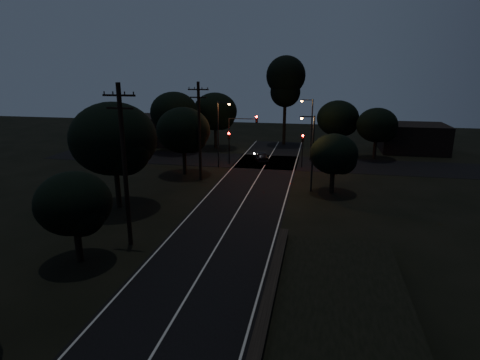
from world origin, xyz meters
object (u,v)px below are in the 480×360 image
at_px(utility_pole_far, 199,130).
at_px(streetlight_c, 311,148).
at_px(car, 261,156).
at_px(signal_mast, 242,130).
at_px(signal_left, 229,142).
at_px(streetlight_b, 310,126).
at_px(signal_right, 303,145).
at_px(streetlight_a, 220,130).
at_px(tall_pine, 286,81).
at_px(utility_pole_mid, 124,164).

bearing_deg(utility_pole_far, streetlight_c, -9.60).
relative_size(utility_pole_far, car, 2.66).
xyz_separation_m(signal_mast, car, (2.13, 2.09, -3.67)).
bearing_deg(signal_left, signal_mast, 0.13).
bearing_deg(signal_left, streetlight_b, 22.05).
distance_m(signal_right, car, 6.17).
bearing_deg(utility_pole_far, signal_left, 80.06).
bearing_deg(streetlight_a, streetlight_b, 29.48).
bearing_deg(streetlight_a, tall_pine, 69.64).
relative_size(tall_pine, signal_left, 3.34).
relative_size(signal_right, streetlight_c, 0.55).
bearing_deg(signal_left, tall_pine, 69.54).
xyz_separation_m(utility_pole_mid, utility_pole_far, (0.00, 17.00, -0.25)).
distance_m(utility_pole_mid, car, 28.04).
height_order(utility_pole_mid, signal_mast, utility_pole_mid).
distance_m(utility_pole_far, streetlight_b, 16.51).
xyz_separation_m(utility_pole_mid, signal_left, (1.40, 24.99, -2.90)).
relative_size(signal_mast, car, 1.58).
relative_size(signal_left, streetlight_c, 0.55).
distance_m(signal_mast, car, 4.73).
relative_size(utility_pole_mid, streetlight_b, 1.38).
relative_size(utility_pole_far, signal_mast, 1.68).
xyz_separation_m(utility_pole_far, streetlight_c, (11.83, -2.00, -1.13)).
height_order(utility_pole_mid, signal_left, utility_pole_mid).
bearing_deg(tall_pine, streetlight_b, -68.62).
relative_size(utility_pole_far, streetlight_c, 1.40).
bearing_deg(tall_pine, signal_mast, -104.62).
distance_m(utility_pole_far, car, 12.33).
bearing_deg(streetlight_b, signal_right, -100.00).
distance_m(signal_mast, streetlight_c, 13.28).
bearing_deg(signal_right, utility_pole_mid, -112.99).
xyz_separation_m(signal_left, car, (3.82, 2.09, -2.16)).
height_order(signal_left, streetlight_c, streetlight_c).
xyz_separation_m(tall_pine, streetlight_a, (-6.31, -17.00, -5.24)).
distance_m(signal_right, streetlight_b, 4.45).
xyz_separation_m(signal_right, streetlight_c, (1.23, -9.99, 1.51)).
bearing_deg(signal_left, utility_pole_mid, -93.21).
relative_size(utility_pole_far, streetlight_a, 1.31).
relative_size(tall_pine, streetlight_c, 1.83).
height_order(utility_pole_far, streetlight_a, utility_pole_far).
xyz_separation_m(signal_left, streetlight_a, (-0.71, -1.99, 1.80)).
distance_m(signal_mast, streetlight_a, 3.13).
xyz_separation_m(streetlight_b, car, (-6.09, -1.92, -3.96)).
xyz_separation_m(tall_pine, car, (-1.78, -12.92, -9.21)).
height_order(utility_pole_far, tall_pine, tall_pine).
xyz_separation_m(tall_pine, streetlight_c, (4.83, -25.00, -5.53)).
bearing_deg(utility_pole_mid, car, 79.10).
bearing_deg(streetlight_b, signal_mast, -154.01).
height_order(utility_pole_far, streetlight_c, utility_pole_far).
distance_m(utility_pole_mid, streetlight_a, 23.04).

